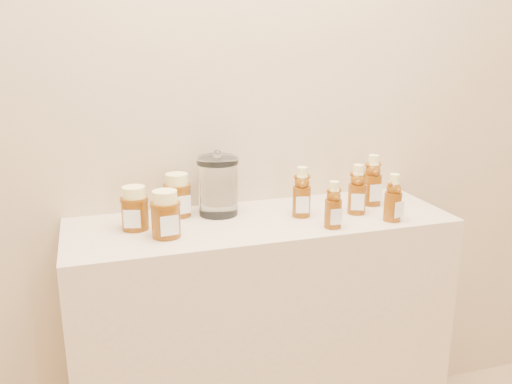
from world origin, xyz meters
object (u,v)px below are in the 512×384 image
object	(u,v)px
bear_bottle_back_left	(302,189)
honey_jar_left	(135,208)
display_table	(261,346)
bear_bottle_front_left	(333,202)
glass_canister	(218,183)

from	to	relation	value
bear_bottle_back_left	honey_jar_left	world-z (taller)	bear_bottle_back_left
display_table	bear_bottle_back_left	size ratio (longest dim) A/B	6.64
bear_bottle_front_left	honey_jar_left	bearing A→B (deg)	166.07
bear_bottle_back_left	honey_jar_left	distance (m)	0.52
bear_bottle_back_left	honey_jar_left	bearing A→B (deg)	-168.21
bear_bottle_front_left	glass_canister	xyz separation A→B (m)	(-0.30, 0.23, 0.02)
display_table	bear_bottle_front_left	bearing A→B (deg)	-36.41
bear_bottle_back_left	glass_canister	size ratio (longest dim) A/B	0.88
display_table	bear_bottle_back_left	distance (m)	0.56
bear_bottle_front_left	glass_canister	bearing A→B (deg)	144.92
honey_jar_left	glass_canister	size ratio (longest dim) A/B	0.64
display_table	glass_canister	world-z (taller)	glass_canister
glass_canister	honey_jar_left	bearing A→B (deg)	-166.92
display_table	bear_bottle_front_left	xyz separation A→B (m)	(0.18, -0.13, 0.53)
bear_bottle_back_left	glass_canister	world-z (taller)	glass_canister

